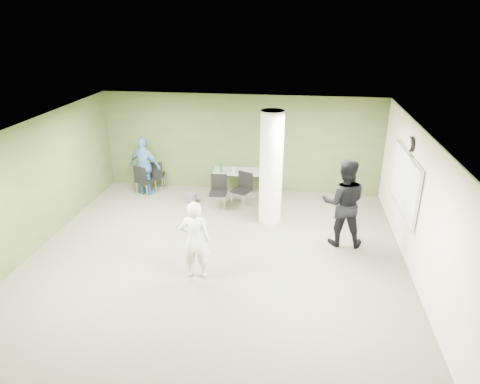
# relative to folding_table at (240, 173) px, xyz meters

# --- Properties ---
(floor) EXTENTS (8.00, 8.00, 0.00)m
(floor) POSITION_rel_folding_table_xyz_m (-0.03, -3.54, -0.68)
(floor) COLOR #525442
(floor) RESTS_ON ground
(ceiling) EXTENTS (8.00, 8.00, 0.00)m
(ceiling) POSITION_rel_folding_table_xyz_m (-0.03, -3.54, 2.12)
(ceiling) COLOR white
(ceiling) RESTS_ON wall_back
(wall_back) EXTENTS (8.00, 2.80, 0.02)m
(wall_back) POSITION_rel_folding_table_xyz_m (-0.03, 0.46, 0.72)
(wall_back) COLOR #3C4F25
(wall_back) RESTS_ON floor
(wall_left) EXTENTS (0.02, 8.00, 2.80)m
(wall_left) POSITION_rel_folding_table_xyz_m (-4.03, -3.54, 0.72)
(wall_left) COLOR #3C4F25
(wall_left) RESTS_ON floor
(wall_right_cream) EXTENTS (0.02, 8.00, 2.80)m
(wall_right_cream) POSITION_rel_folding_table_xyz_m (3.97, -3.54, 0.72)
(wall_right_cream) COLOR beige
(wall_right_cream) RESTS_ON floor
(column) EXTENTS (0.56, 0.56, 2.80)m
(column) POSITION_rel_folding_table_xyz_m (0.97, -1.54, 0.72)
(column) COLOR silver
(column) RESTS_ON floor
(whiteboard) EXTENTS (0.05, 2.30, 1.30)m
(whiteboard) POSITION_rel_folding_table_xyz_m (3.90, -2.34, 0.82)
(whiteboard) COLOR silver
(whiteboard) RESTS_ON wall_right_cream
(wall_clock) EXTENTS (0.06, 0.32, 0.32)m
(wall_clock) POSITION_rel_folding_table_xyz_m (3.90, -2.34, 1.67)
(wall_clock) COLOR black
(wall_clock) RESTS_ON wall_right_cream
(folding_table) EXTENTS (1.55, 0.73, 0.98)m
(folding_table) POSITION_rel_folding_table_xyz_m (0.00, 0.00, 0.00)
(folding_table) COLOR #989993
(folding_table) RESTS_ON floor
(wastebasket) EXTENTS (0.26, 0.26, 0.30)m
(wastebasket) POSITION_rel_folding_table_xyz_m (-1.23, -0.78, -0.53)
(wastebasket) COLOR #4C4C4C
(wastebasket) RESTS_ON floor
(chair_back_left) EXTENTS (0.60, 0.60, 0.91)m
(chair_back_left) POSITION_rel_folding_table_xyz_m (-2.70, -0.46, -0.14)
(chair_back_left) COLOR black
(chair_back_left) RESTS_ON floor
(chair_back_right) EXTENTS (0.51, 0.51, 0.90)m
(chair_back_right) POSITION_rel_folding_table_xyz_m (-2.49, 0.03, -0.15)
(chair_back_right) COLOR black
(chair_back_right) RESTS_ON floor
(chair_table_left) EXTENTS (0.47, 0.47, 0.90)m
(chair_table_left) POSITION_rel_folding_table_xyz_m (-0.45, -0.93, -0.15)
(chair_table_left) COLOR black
(chair_table_left) RESTS_ON floor
(chair_table_right) EXTENTS (0.60, 0.60, 0.92)m
(chair_table_right) POSITION_rel_folding_table_xyz_m (0.18, -0.69, -0.14)
(chair_table_right) COLOR black
(chair_table_right) RESTS_ON floor
(woman_white) EXTENTS (0.63, 0.44, 1.63)m
(woman_white) POSITION_rel_folding_table_xyz_m (-0.29, -4.24, 0.14)
(woman_white) COLOR white
(woman_white) RESTS_ON floor
(man_black) EXTENTS (0.99, 0.77, 2.00)m
(man_black) POSITION_rel_folding_table_xyz_m (2.65, -2.49, 0.32)
(man_black) COLOR black
(man_black) RESTS_ON floor
(man_blue) EXTENTS (1.06, 0.64, 1.69)m
(man_blue) POSITION_rel_folding_table_xyz_m (-2.68, -0.31, 0.17)
(man_blue) COLOR teal
(man_blue) RESTS_ON floor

